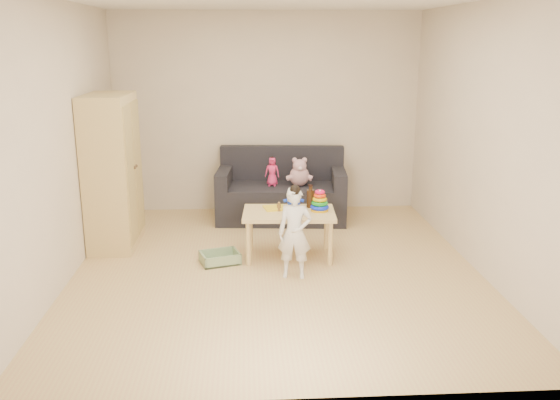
{
  "coord_description": "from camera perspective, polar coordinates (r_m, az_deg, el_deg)",
  "views": [
    {
      "loc": [
        -0.3,
        -5.57,
        2.22
      ],
      "look_at": [
        0.05,
        0.25,
        0.65
      ],
      "focal_mm": 38.0,
      "sensor_mm": 36.0,
      "label": 1
    }
  ],
  "objects": [
    {
      "name": "play_table",
      "position": [
        6.24,
        0.86,
        -3.33
      ],
      "size": [
        0.98,
        0.65,
        0.5
      ],
      "primitive_type": "cube",
      "rotation": [
        0.0,
        0.0,
        -0.06
      ],
      "color": "#E4CC7D",
      "rests_on": "ground"
    },
    {
      "name": "doll",
      "position": [
        7.44,
        -0.76,
        2.72
      ],
      "size": [
        0.2,
        0.15,
        0.35
      ],
      "primitive_type": "imported",
      "rotation": [
        0.0,
        0.0,
        -0.17
      ],
      "color": "#EE2C6C",
      "rests_on": "sofa"
    },
    {
      "name": "ring_stacker",
      "position": [
        6.18,
        3.84,
        -0.26
      ],
      "size": [
        0.2,
        0.2,
        0.22
      ],
      "color": "#D8A10B",
      "rests_on": "play_table"
    },
    {
      "name": "yellow_book",
      "position": [
        6.27,
        -0.52,
        -0.77
      ],
      "size": [
        0.25,
        0.25,
        0.02
      ],
      "primitive_type": "cube",
      "rotation": [
        0.0,
        0.0,
        0.18
      ],
      "color": "yellow",
      "rests_on": "play_table"
    },
    {
      "name": "wooden_figure",
      "position": [
        6.16,
        -0.1,
        -0.64
      ],
      "size": [
        0.05,
        0.04,
        0.1
      ],
      "primitive_type": null,
      "rotation": [
        0.0,
        0.0,
        0.18
      ],
      "color": "brown",
      "rests_on": "play_table"
    },
    {
      "name": "pink_bear",
      "position": [
        7.45,
        1.88,
        2.53
      ],
      "size": [
        0.33,
        0.31,
        0.3
      ],
      "primitive_type": null,
      "rotation": [
        0.0,
        0.0,
        -0.37
      ],
      "color": "#CD97A4",
      "rests_on": "sofa"
    },
    {
      "name": "storage_bin",
      "position": [
        6.17,
        -5.8,
        -5.53
      ],
      "size": [
        0.45,
        0.39,
        0.12
      ],
      "primitive_type": null,
      "rotation": [
        0.0,
        0.0,
        0.3
      ],
      "color": "gray",
      "rests_on": "ground"
    },
    {
      "name": "brown_bottle",
      "position": [
        6.31,
        2.95,
        0.22
      ],
      "size": [
        0.08,
        0.08,
        0.25
      ],
      "color": "black",
      "rests_on": "play_table"
    },
    {
      "name": "room",
      "position": [
        5.65,
        -0.35,
        5.7
      ],
      "size": [
        4.5,
        4.5,
        4.5
      ],
      "color": "tan",
      "rests_on": "ground"
    },
    {
      "name": "wardrobe",
      "position": [
        6.76,
        -15.84,
        2.68
      ],
      "size": [
        0.47,
        0.93,
        1.67
      ],
      "primitive_type": "cube",
      "color": "tan",
      "rests_on": "ground"
    },
    {
      "name": "sofa",
      "position": [
        7.57,
        0.13,
        -0.21
      ],
      "size": [
        1.67,
        0.94,
        0.45
      ],
      "primitive_type": "cube",
      "rotation": [
        0.0,
        0.0,
        -0.08
      ],
      "color": "black",
      "rests_on": "ground"
    },
    {
      "name": "toddler",
      "position": [
        5.67,
        1.43,
        -3.3
      ],
      "size": [
        0.35,
        0.26,
        0.87
      ],
      "primitive_type": "imported",
      "rotation": [
        0.0,
        0.0,
        -0.15
      ],
      "color": "silver",
      "rests_on": "ground"
    },
    {
      "name": "blue_plush",
      "position": [
        6.28,
        1.34,
        0.19
      ],
      "size": [
        0.2,
        0.17,
        0.22
      ],
      "primitive_type": null,
      "rotation": [
        0.0,
        0.0,
        -0.2
      ],
      "color": "#1C43FF",
      "rests_on": "play_table"
    }
  ]
}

